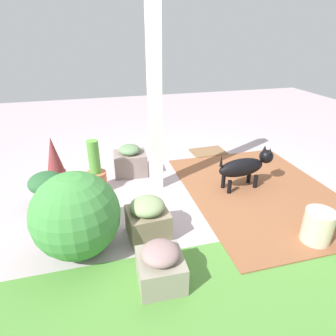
{
  "coord_description": "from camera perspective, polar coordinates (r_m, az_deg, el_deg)",
  "views": [
    {
      "loc": [
        1.03,
        3.0,
        1.89
      ],
      "look_at": [
        0.27,
        0.1,
        0.42
      ],
      "focal_mm": 30.44,
      "sensor_mm": 36.0,
      "label": 1
    }
  ],
  "objects": [
    {
      "name": "terracotta_pot_tall",
      "position": [
        3.72,
        -14.23,
        -1.08
      ],
      "size": [
        0.25,
        0.25,
        0.69
      ],
      "color": "#B3623D",
      "rests_on": "ground"
    },
    {
      "name": "ground_plane",
      "position": [
        3.69,
        3.61,
        -4.8
      ],
      "size": [
        12.0,
        12.0,
        0.0
      ],
      "primitive_type": "plane",
      "color": "#B1A0A6"
    },
    {
      "name": "porch_pillar",
      "position": [
        3.39,
        -2.72,
        14.59
      ],
      "size": [
        0.15,
        0.15,
        2.43
      ],
      "primitive_type": "cube",
      "color": "white",
      "rests_on": "ground"
    },
    {
      "name": "stone_planter_mid",
      "position": [
        2.86,
        -4.08,
        -10.02
      ],
      "size": [
        0.42,
        0.4,
        0.43
      ],
      "color": "#84765C",
      "rests_on": "ground"
    },
    {
      "name": "ceramic_urn",
      "position": [
        3.15,
        27.77,
        -10.38
      ],
      "size": [
        0.28,
        0.28,
        0.35
      ],
      "primitive_type": "cylinder",
      "color": "beige",
      "rests_on": "ground"
    },
    {
      "name": "terracotta_pot_broad",
      "position": [
        3.56,
        -23.1,
        -3.54
      ],
      "size": [
        0.39,
        0.39,
        0.43
      ],
      "color": "#C5694B",
      "rests_on": "ground"
    },
    {
      "name": "dog",
      "position": [
        3.76,
        15.15,
        0.3
      ],
      "size": [
        0.79,
        0.28,
        0.54
      ],
      "color": "black",
      "rests_on": "ground"
    },
    {
      "name": "stone_planter_far",
      "position": [
        2.42,
        -1.49,
        -19.0
      ],
      "size": [
        0.38,
        0.39,
        0.38
      ],
      "color": "gray",
      "rests_on": "ground"
    },
    {
      "name": "doormat",
      "position": [
        4.89,
        8.04,
        3.22
      ],
      "size": [
        0.58,
        0.41,
        0.03
      ],
      "primitive_type": "cube",
      "rotation": [
        0.0,
        0.0,
        0.04
      ],
      "color": "brown",
      "rests_on": "ground"
    },
    {
      "name": "stone_planter_nearest",
      "position": [
        4.09,
        -7.58,
        1.41
      ],
      "size": [
        0.47,
        0.4,
        0.44
      ],
      "color": "gray",
      "rests_on": "ground"
    },
    {
      "name": "round_shrub",
      "position": [
        2.7,
        -17.95,
        -8.96
      ],
      "size": [
        0.79,
        0.79,
        0.79
      ],
      "primitive_type": "sphere",
      "color": "#40863E",
      "rests_on": "ground"
    },
    {
      "name": "terracotta_pot_spiky",
      "position": [
        3.99,
        -21.72,
        0.95
      ],
      "size": [
        0.24,
        0.24,
        0.68
      ],
      "color": "#BA744C",
      "rests_on": "ground"
    },
    {
      "name": "brick_path",
      "position": [
        3.87,
        17.95,
        -4.42
      ],
      "size": [
        1.8,
        2.4,
        0.02
      ],
      "primitive_type": "cube",
      "color": "brown",
      "rests_on": "ground"
    }
  ]
}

